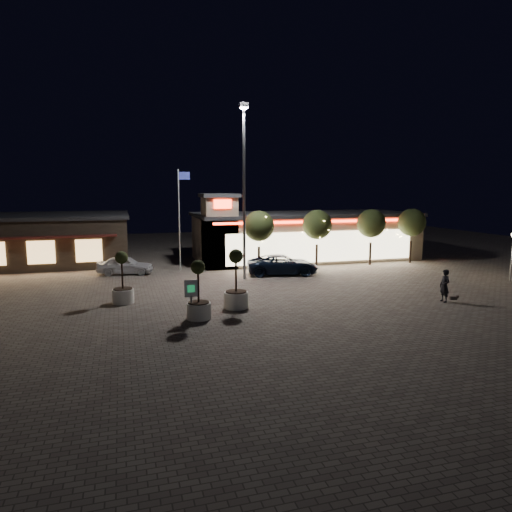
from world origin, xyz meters
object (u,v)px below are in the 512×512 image
object	(u,v)px
pickup_truck	(283,265)
planter_mid	(199,301)
white_sedan	(125,265)
valet_sign	(191,292)
planter_left	(123,287)
pedestrian	(445,286)

from	to	relation	value
pickup_truck	planter_mid	distance (m)	12.98
white_sedan	valet_sign	size ratio (longest dim) A/B	2.07
planter_mid	planter_left	bearing A→B (deg)	129.80
pickup_truck	valet_sign	size ratio (longest dim) A/B	2.70
pickup_truck	pedestrian	bearing A→B (deg)	-138.99
planter_left	pedestrian	bearing A→B (deg)	-15.52
white_sedan	planter_mid	distance (m)	14.02
pickup_truck	valet_sign	distance (m)	13.24
valet_sign	pickup_truck	bearing A→B (deg)	49.99
white_sedan	pedestrian	size ratio (longest dim) A/B	2.18
pedestrian	valet_sign	size ratio (longest dim) A/B	0.95
white_sedan	planter_left	distance (m)	9.23
planter_left	white_sedan	bearing A→B (deg)	88.69
white_sedan	planter_left	size ratio (longest dim) A/B	1.39
white_sedan	valet_sign	distance (m)	13.96
pickup_truck	pedestrian	size ratio (longest dim) A/B	2.85
pedestrian	planter_left	world-z (taller)	planter_left
pedestrian	planter_mid	xyz separation A→B (m)	(-14.21, 0.58, -0.03)
pickup_truck	planter_mid	size ratio (longest dim) A/B	1.81
planter_left	pickup_truck	bearing A→B (deg)	26.02
planter_mid	valet_sign	size ratio (longest dim) A/B	1.49
planter_left	planter_mid	size ratio (longest dim) A/B	1.00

